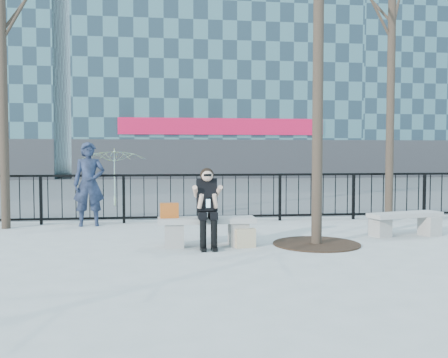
{
  "coord_description": "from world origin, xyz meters",
  "views": [
    {
      "loc": [
        -0.76,
        -8.39,
        1.59
      ],
      "look_at": [
        0.4,
        0.8,
        1.1
      ],
      "focal_mm": 40.0,
      "sensor_mm": 36.0,
      "label": 1
    }
  ],
  "objects": [
    {
      "name": "handbag",
      "position": [
        -0.63,
        0.02,
        0.62
      ],
      "size": [
        0.32,
        0.16,
        0.25
      ],
      "primitive_type": "cube",
      "rotation": [
        0.0,
        0.0,
        0.07
      ],
      "color": "#B34E16",
      "rests_on": "bench_main"
    },
    {
      "name": "seated_woman",
      "position": [
        0.0,
        -0.16,
        0.67
      ],
      "size": [
        0.5,
        0.64,
        1.34
      ],
      "color": "black",
      "rests_on": "ground"
    },
    {
      "name": "building_mid",
      "position": [
        3.0,
        26.99,
        12.3
      ],
      "size": [
        18.2,
        10.26,
        24.6
      ],
      "color": "#456B6F",
      "rests_on": "ground"
    },
    {
      "name": "shopping_bag",
      "position": [
        0.63,
        -0.22,
        0.16
      ],
      "size": [
        0.35,
        0.18,
        0.32
      ],
      "primitive_type": "cube",
      "rotation": [
        0.0,
        0.0,
        0.17
      ],
      "color": "beige",
      "rests_on": "ground"
    },
    {
      "name": "bench_main",
      "position": [
        0.0,
        0.0,
        0.3
      ],
      "size": [
        1.65,
        0.46,
        0.49
      ],
      "color": "slate",
      "rests_on": "ground"
    },
    {
      "name": "building_right",
      "position": [
        20.0,
        27.0,
        10.3
      ],
      "size": [
        16.2,
        10.2,
        20.6
      ],
      "color": "#456B6F",
      "rests_on": "ground"
    },
    {
      "name": "railing",
      "position": [
        0.0,
        3.0,
        0.55
      ],
      "size": [
        14.0,
        0.06,
        1.1
      ],
      "color": "black",
      "rests_on": "ground"
    },
    {
      "name": "standing_man",
      "position": [
        -2.31,
        2.66,
        0.91
      ],
      "size": [
        0.71,
        0.5,
        1.82
      ],
      "primitive_type": "imported",
      "rotation": [
        0.0,
        0.0,
        0.1
      ],
      "color": "black",
      "rests_on": "ground"
    },
    {
      "name": "tree_grate",
      "position": [
        1.9,
        -0.1,
        0.01
      ],
      "size": [
        1.5,
        1.5,
        0.02
      ],
      "primitive_type": "cylinder",
      "color": "black",
      "rests_on": "ground"
    },
    {
      "name": "street_surface",
      "position": [
        0.0,
        15.0,
        0.0
      ],
      "size": [
        60.0,
        23.0,
        0.01
      ],
      "primitive_type": "cube",
      "color": "#474747",
      "rests_on": "ground"
    },
    {
      "name": "bench_second",
      "position": [
        3.86,
        0.57,
        0.27
      ],
      "size": [
        1.51,
        0.42,
        0.45
      ],
      "rotation": [
        0.0,
        0.0,
        0.25
      ],
      "color": "slate",
      "rests_on": "ground"
    },
    {
      "name": "ground",
      "position": [
        0.0,
        0.0,
        0.0
      ],
      "size": [
        120.0,
        120.0,
        0.0
      ],
      "primitive_type": "plane",
      "color": "#9A9994",
      "rests_on": "ground"
    },
    {
      "name": "vendor_umbrella",
      "position": [
        -2.13,
        6.62,
        0.86
      ],
      "size": [
        1.96,
        1.99,
        1.73
      ],
      "primitive_type": "imported",
      "rotation": [
        0.0,
        0.0,
        0.04
      ],
      "color": "#E3F135",
      "rests_on": "ground"
    }
  ]
}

